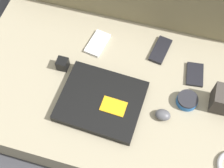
# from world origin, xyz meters

# --- Properties ---
(ground_plane) EXTENTS (8.00, 8.00, 0.00)m
(ground_plane) POSITION_xyz_m (0.00, 0.00, 0.00)
(ground_plane) COLOR #38383D
(couch_seat) EXTENTS (1.12, 0.66, 0.16)m
(couch_seat) POSITION_xyz_m (0.00, 0.00, 0.08)
(couch_seat) COLOR gray
(couch_seat) RESTS_ON ground_plane
(laptop) EXTENTS (0.31, 0.27, 0.03)m
(laptop) POSITION_xyz_m (-0.02, -0.08, 0.17)
(laptop) COLOR black
(laptop) RESTS_ON couch_seat
(computer_mouse) EXTENTS (0.06, 0.04, 0.03)m
(computer_mouse) POSITION_xyz_m (0.21, -0.07, 0.17)
(computer_mouse) COLOR #4C4C51
(computer_mouse) RESTS_ON couch_seat
(speaker_puck) EXTENTS (0.08, 0.08, 0.03)m
(speaker_puck) POSITION_xyz_m (0.29, 0.01, 0.17)
(speaker_puck) COLOR #1E569E
(speaker_puck) RESTS_ON couch_seat
(phone_silver) EXTENTS (0.08, 0.13, 0.01)m
(phone_silver) POSITION_xyz_m (0.15, 0.21, 0.16)
(phone_silver) COLOR black
(phone_silver) RESTS_ON couch_seat
(phone_black) EXTENTS (0.07, 0.11, 0.01)m
(phone_black) POSITION_xyz_m (0.30, 0.14, 0.16)
(phone_black) COLOR black
(phone_black) RESTS_ON couch_seat
(phone_small) EXTENTS (0.08, 0.13, 0.01)m
(phone_small) POSITION_xyz_m (-0.11, 0.17, 0.16)
(phone_small) COLOR silver
(phone_small) RESTS_ON couch_seat
(charger_brick) EXTENTS (0.04, 0.04, 0.05)m
(charger_brick) POSITION_xyz_m (-0.21, 0.03, 0.18)
(charger_brick) COLOR black
(charger_brick) RESTS_ON couch_seat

